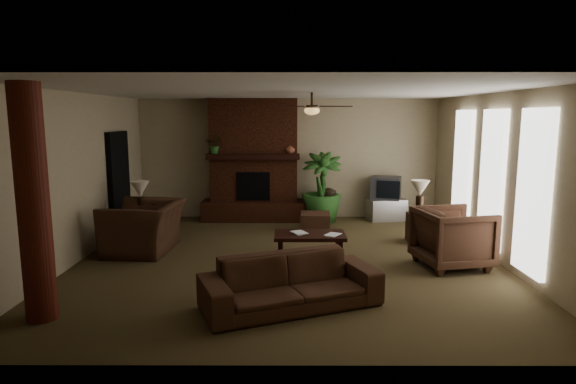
{
  "coord_description": "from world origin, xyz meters",
  "views": [
    {
      "loc": [
        0.02,
        -7.88,
        2.42
      ],
      "look_at": [
        0.0,
        0.4,
        1.1
      ],
      "focal_mm": 30.04,
      "sensor_mm": 36.0,
      "label": 1
    }
  ],
  "objects_px": {
    "tv_stand": "(386,209)",
    "side_table_left": "(143,229)",
    "armchair_right": "(453,235)",
    "floor_vase": "(329,202)",
    "lamp_left": "(140,192)",
    "log_column": "(33,204)",
    "sofa": "(291,274)",
    "coffee_table": "(310,237)",
    "floor_plant": "(321,203)",
    "lamp_right": "(420,191)",
    "side_table_right": "(421,228)",
    "ottoman": "(315,223)",
    "armchair_left": "(144,219)"
  },
  "relations": [
    {
      "from": "tv_stand",
      "to": "side_table_left",
      "type": "relative_size",
      "value": 1.55
    },
    {
      "from": "armchair_right",
      "to": "floor_vase",
      "type": "height_order",
      "value": "armchair_right"
    },
    {
      "from": "floor_vase",
      "to": "lamp_left",
      "type": "distance_m",
      "value": 4.28
    },
    {
      "from": "log_column",
      "to": "floor_vase",
      "type": "height_order",
      "value": "log_column"
    },
    {
      "from": "log_column",
      "to": "side_table_left",
      "type": "distance_m",
      "value": 3.68
    },
    {
      "from": "sofa",
      "to": "coffee_table",
      "type": "distance_m",
      "value": 2.17
    },
    {
      "from": "floor_plant",
      "to": "lamp_right",
      "type": "distance_m",
      "value": 2.55
    },
    {
      "from": "side_table_right",
      "to": "sofa",
      "type": "bearing_deg",
      "value": -128.29
    },
    {
      "from": "sofa",
      "to": "floor_plant",
      "type": "height_order",
      "value": "floor_plant"
    },
    {
      "from": "side_table_right",
      "to": "lamp_right",
      "type": "bearing_deg",
      "value": 155.55
    },
    {
      "from": "armchair_right",
      "to": "tv_stand",
      "type": "bearing_deg",
      "value": -5.47
    },
    {
      "from": "side_table_left",
      "to": "lamp_left",
      "type": "bearing_deg",
      "value": -106.05
    },
    {
      "from": "sofa",
      "to": "coffee_table",
      "type": "xyz_separation_m",
      "value": [
        0.33,
        2.14,
        -0.07
      ]
    },
    {
      "from": "ottoman",
      "to": "tv_stand",
      "type": "relative_size",
      "value": 0.71
    },
    {
      "from": "floor_vase",
      "to": "armchair_right",
      "type": "bearing_deg",
      "value": -63.61
    },
    {
      "from": "sofa",
      "to": "lamp_left",
      "type": "relative_size",
      "value": 3.45
    },
    {
      "from": "coffee_table",
      "to": "armchair_right",
      "type": "bearing_deg",
      "value": -11.7
    },
    {
      "from": "ottoman",
      "to": "floor_plant",
      "type": "height_order",
      "value": "floor_plant"
    },
    {
      "from": "armchair_right",
      "to": "side_table_left",
      "type": "distance_m",
      "value": 5.63
    },
    {
      "from": "side_table_left",
      "to": "floor_plant",
      "type": "bearing_deg",
      "value": 27.51
    },
    {
      "from": "armchair_right",
      "to": "floor_plant",
      "type": "distance_m",
      "value": 3.81
    },
    {
      "from": "sofa",
      "to": "tv_stand",
      "type": "xyz_separation_m",
      "value": [
        2.24,
        5.19,
        -0.19
      ]
    },
    {
      "from": "armchair_left",
      "to": "floor_vase",
      "type": "bearing_deg",
      "value": 130.61
    },
    {
      "from": "armchair_right",
      "to": "log_column",
      "type": "bearing_deg",
      "value": 98.62
    },
    {
      "from": "armchair_left",
      "to": "lamp_right",
      "type": "distance_m",
      "value": 5.15
    },
    {
      "from": "floor_vase",
      "to": "lamp_right",
      "type": "bearing_deg",
      "value": -50.34
    },
    {
      "from": "sofa",
      "to": "side_table_left",
      "type": "bearing_deg",
      "value": 109.9
    },
    {
      "from": "lamp_left",
      "to": "side_table_right",
      "type": "relative_size",
      "value": 1.18
    },
    {
      "from": "tv_stand",
      "to": "floor_plant",
      "type": "height_order",
      "value": "floor_plant"
    },
    {
      "from": "lamp_right",
      "to": "side_table_right",
      "type": "bearing_deg",
      "value": -24.45
    },
    {
      "from": "sofa",
      "to": "floor_plant",
      "type": "distance_m",
      "value": 5.03
    },
    {
      "from": "floor_plant",
      "to": "side_table_left",
      "type": "relative_size",
      "value": 2.91
    },
    {
      "from": "armchair_left",
      "to": "floor_vase",
      "type": "xyz_separation_m",
      "value": [
        3.51,
        2.58,
        -0.16
      ]
    },
    {
      "from": "coffee_table",
      "to": "ottoman",
      "type": "height_order",
      "value": "coffee_table"
    },
    {
      "from": "side_table_left",
      "to": "side_table_right",
      "type": "xyz_separation_m",
      "value": [
        5.35,
        0.05,
        0.0
      ]
    },
    {
      "from": "sofa",
      "to": "armchair_right",
      "type": "bearing_deg",
      "value": 10.59
    },
    {
      "from": "armchair_left",
      "to": "floor_plant",
      "type": "relative_size",
      "value": 0.85
    },
    {
      "from": "floor_plant",
      "to": "sofa",
      "type": "bearing_deg",
      "value": -98.1
    },
    {
      "from": "armchair_right",
      "to": "armchair_left",
      "type": "bearing_deg",
      "value": 69.16
    },
    {
      "from": "armchair_right",
      "to": "floor_plant",
      "type": "relative_size",
      "value": 0.66
    },
    {
      "from": "side_table_left",
      "to": "ottoman",
      "type": "bearing_deg",
      "value": 14.6
    },
    {
      "from": "lamp_right",
      "to": "armchair_right",
      "type": "bearing_deg",
      "value": -85.09
    },
    {
      "from": "ottoman",
      "to": "floor_plant",
      "type": "distance_m",
      "value": 1.02
    },
    {
      "from": "coffee_table",
      "to": "lamp_right",
      "type": "distance_m",
      "value": 2.48
    },
    {
      "from": "armchair_right",
      "to": "lamp_left",
      "type": "distance_m",
      "value": 5.65
    },
    {
      "from": "sofa",
      "to": "armchair_right",
      "type": "xyz_separation_m",
      "value": [
        2.6,
        1.67,
        0.09
      ]
    },
    {
      "from": "coffee_table",
      "to": "armchair_left",
      "type": "bearing_deg",
      "value": 172.24
    },
    {
      "from": "side_table_right",
      "to": "armchair_left",
      "type": "bearing_deg",
      "value": -172.8
    },
    {
      "from": "side_table_right",
      "to": "coffee_table",
      "type": "bearing_deg",
      "value": -154.36
    },
    {
      "from": "armchair_right",
      "to": "coffee_table",
      "type": "height_order",
      "value": "armchair_right"
    }
  ]
}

